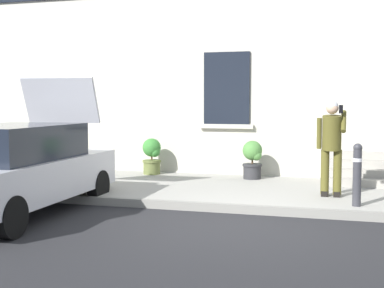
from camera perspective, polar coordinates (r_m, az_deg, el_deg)
ground_plane at (r=8.16m, az=3.47°, el=-8.72°), size 80.00×80.00×0.00m
sidewalk at (r=10.85m, az=6.78°, el=-5.04°), size 24.00×3.60×0.15m
curb_edge at (r=9.05m, az=4.80°, el=-6.94°), size 24.00×0.12×0.15m
building_facade at (r=13.29m, az=8.77°, el=12.49°), size 24.00×1.52×7.50m
entrance_stoop at (r=11.97m, az=18.35°, el=-2.82°), size 1.88×1.28×0.64m
hatchback_car_silver at (r=9.21m, az=-18.30°, el=-2.38°), size 1.86×4.10×2.34m
bollard_near_person at (r=9.18m, az=17.31°, el=-2.93°), size 0.15×0.15×1.04m
person_on_phone at (r=9.90m, az=14.76°, el=0.21°), size 0.51×0.48×1.75m
planter_cream at (r=13.56m, az=-14.39°, el=-0.98°), size 0.44×0.44×0.86m
planter_olive at (r=12.71m, az=-4.32°, el=-1.21°), size 0.44×0.44×0.86m
planter_charcoal at (r=11.98m, az=6.53°, el=-1.58°), size 0.44×0.44×0.86m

